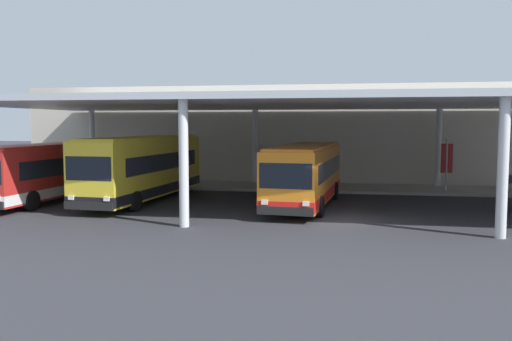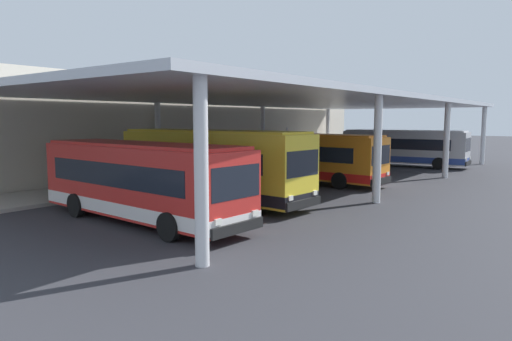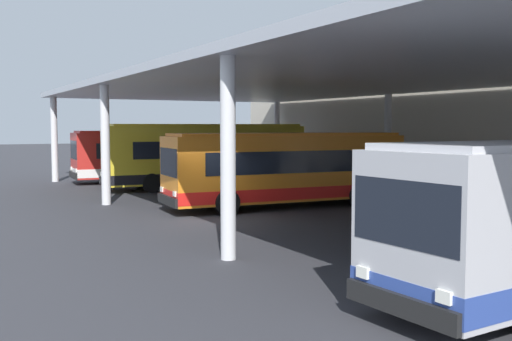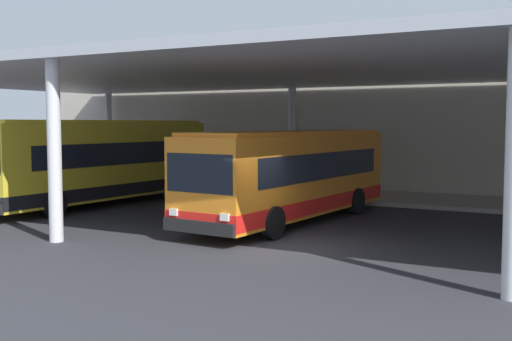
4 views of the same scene
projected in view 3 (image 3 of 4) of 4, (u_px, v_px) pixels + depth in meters
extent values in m
plane|color=#333338|center=(216.00, 220.00, 22.18)|extent=(200.00, 200.00, 0.00)
cube|color=#A39E93|center=(446.00, 199.00, 27.77)|extent=(42.00, 4.50, 0.18)
cube|color=beige|center=(497.00, 125.00, 29.06)|extent=(48.00, 1.60, 7.03)
cube|color=silver|center=(338.00, 78.00, 24.39)|extent=(40.00, 17.00, 0.30)
cylinder|color=silver|center=(54.00, 139.00, 37.00)|extent=(0.40, 0.40, 5.25)
cylinder|color=silver|center=(277.00, 137.00, 44.62)|extent=(0.40, 0.40, 5.25)
cylinder|color=silver|center=(105.00, 145.00, 26.19)|extent=(0.40, 0.40, 5.25)
cylinder|color=silver|center=(388.00, 141.00, 33.81)|extent=(0.40, 0.40, 5.25)
cylinder|color=silver|center=(228.00, 159.00, 15.39)|extent=(0.40, 0.40, 5.25)
cube|color=red|center=(159.00, 154.00, 37.59)|extent=(3.03, 10.51, 2.70)
cube|color=white|center=(159.00, 170.00, 37.66)|extent=(3.05, 10.54, 0.50)
cube|color=black|center=(161.00, 149.00, 37.63)|extent=(2.97, 8.65, 0.90)
cube|color=black|center=(74.00, 150.00, 35.34)|extent=(2.30, 0.24, 1.10)
cube|color=black|center=(73.00, 175.00, 35.41)|extent=(2.45, 0.28, 0.36)
cube|color=red|center=(159.00, 132.00, 37.48)|extent=(2.81, 10.09, 0.12)
cube|color=yellow|center=(75.00, 136.00, 35.29)|extent=(1.75, 0.21, 0.28)
cube|color=white|center=(71.00, 168.00, 36.20)|extent=(0.28, 0.09, 0.20)
cube|color=white|center=(76.00, 170.00, 34.58)|extent=(0.28, 0.09, 0.20)
cylinder|color=black|center=(104.00, 173.00, 37.39)|extent=(0.33, 1.01, 1.00)
cylinder|color=black|center=(112.00, 176.00, 35.18)|extent=(0.33, 1.01, 1.00)
cylinder|color=black|center=(196.00, 170.00, 40.01)|extent=(0.33, 1.01, 1.00)
cylinder|color=black|center=(209.00, 173.00, 37.81)|extent=(0.33, 1.01, 1.00)
cube|color=yellow|center=(206.00, 154.00, 33.52)|extent=(3.15, 11.33, 3.10)
cube|color=black|center=(206.00, 175.00, 33.61)|extent=(3.17, 11.35, 0.50)
cube|color=black|center=(209.00, 148.00, 33.56)|extent=(3.07, 9.32, 0.90)
cube|color=black|center=(106.00, 149.00, 31.14)|extent=(2.30, 0.25, 1.10)
cube|color=black|center=(105.00, 182.00, 31.23)|extent=(2.46, 0.30, 0.36)
cube|color=yellow|center=(206.00, 125.00, 33.40)|extent=(2.93, 10.87, 0.12)
cube|color=yellow|center=(106.00, 130.00, 31.08)|extent=(1.75, 0.22, 0.28)
cube|color=white|center=(102.00, 174.00, 32.02)|extent=(0.28, 0.10, 0.20)
cube|color=white|center=(108.00, 176.00, 30.40)|extent=(0.28, 0.10, 0.20)
cylinder|color=black|center=(140.00, 179.00, 33.26)|extent=(0.34, 1.01, 1.00)
cylinder|color=black|center=(152.00, 183.00, 31.05)|extent=(0.34, 1.01, 1.00)
cylinder|color=black|center=(247.00, 175.00, 36.04)|extent=(0.34, 1.01, 1.00)
cylinder|color=black|center=(265.00, 178.00, 33.83)|extent=(0.34, 1.01, 1.00)
cube|color=orange|center=(287.00, 167.00, 25.55)|extent=(3.24, 10.55, 2.70)
cube|color=red|center=(286.00, 191.00, 25.62)|extent=(3.26, 10.57, 0.50)
cube|color=black|center=(290.00, 160.00, 25.59)|extent=(3.15, 8.69, 0.90)
cube|color=black|center=(170.00, 162.00, 23.40)|extent=(2.30, 0.29, 1.10)
cube|color=black|center=(168.00, 200.00, 23.48)|extent=(2.46, 0.34, 0.36)
cube|color=orange|center=(287.00, 134.00, 25.44)|extent=(3.01, 10.12, 0.12)
cube|color=yellow|center=(170.00, 141.00, 23.35)|extent=(1.75, 0.25, 0.28)
cube|color=white|center=(162.00, 189.00, 24.27)|extent=(0.29, 0.10, 0.20)
cube|color=white|center=(175.00, 194.00, 22.64)|extent=(0.29, 0.10, 0.20)
cylinder|color=black|center=(206.00, 196.00, 25.42)|extent=(0.35, 1.02, 1.00)
cylinder|color=black|center=(227.00, 203.00, 23.20)|extent=(0.35, 1.02, 1.00)
cylinder|color=black|center=(329.00, 189.00, 27.93)|extent=(0.35, 1.02, 1.00)
cylinder|color=black|center=(359.00, 195.00, 25.71)|extent=(0.35, 1.02, 1.00)
cube|color=black|center=(405.00, 214.00, 9.72)|extent=(2.30, 0.26, 1.10)
cube|color=black|center=(400.00, 305.00, 9.78)|extent=(2.46, 0.31, 0.36)
cube|color=yellow|center=(407.00, 163.00, 9.67)|extent=(1.75, 0.22, 0.28)
cube|color=white|center=(363.00, 272.00, 10.52)|extent=(0.28, 0.10, 0.20)
cube|color=white|center=(444.00, 297.00, 9.00)|extent=(0.28, 0.10, 0.20)
cylinder|color=black|center=(427.00, 276.00, 11.89)|extent=(0.34, 1.01, 1.00)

